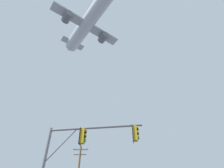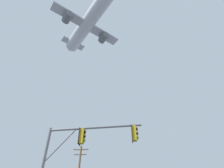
# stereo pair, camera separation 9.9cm
# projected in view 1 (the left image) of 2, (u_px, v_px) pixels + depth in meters

# --- Properties ---
(signal_pole_near) EXTENTS (6.00, 0.89, 6.14)m
(signal_pole_near) POSITION_uv_depth(u_px,v_px,m) (79.00, 150.00, 10.72)
(signal_pole_near) COLOR slate
(signal_pole_near) RESTS_ON ground
(airplane) EXTENTS (20.00, 23.90, 7.58)m
(airplane) POSITION_uv_depth(u_px,v_px,m) (88.00, 23.00, 52.78)
(airplane) COLOR #B7BCC6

